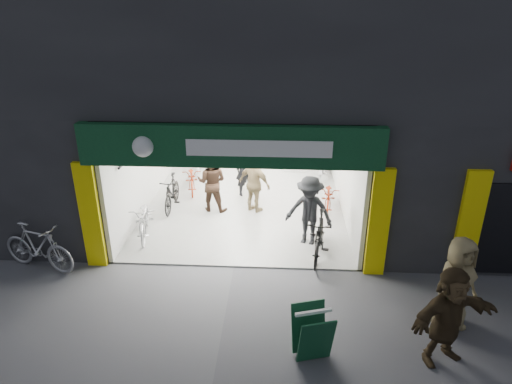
# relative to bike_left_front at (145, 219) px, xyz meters

# --- Properties ---
(ground) EXTENTS (60.00, 60.00, 0.00)m
(ground) POSITION_rel_bike_left_front_xyz_m (2.50, -1.44, -0.48)
(ground) COLOR #56565B
(ground) RESTS_ON ground
(building) EXTENTS (17.00, 10.27, 8.00)m
(building) POSITION_rel_bike_left_front_xyz_m (3.41, 3.55, 3.83)
(building) COLOR #232326
(building) RESTS_ON ground
(bike_left_front) EXTENTS (1.00, 1.92, 0.96)m
(bike_left_front) POSITION_rel_bike_left_front_xyz_m (0.00, 0.00, 0.00)
(bike_left_front) COLOR #B6B7BB
(bike_left_front) RESTS_ON ground
(bike_left_midfront) EXTENTS (0.50, 1.72, 1.03)m
(bike_left_midfront) POSITION_rel_bike_left_front_xyz_m (0.35, 1.66, 0.04)
(bike_left_midfront) COLOR black
(bike_left_midfront) RESTS_ON ground
(bike_left_midback) EXTENTS (0.88, 1.71, 0.85)m
(bike_left_midback) POSITION_rel_bike_left_front_xyz_m (0.70, 3.00, -0.05)
(bike_left_midback) COLOR #94290D
(bike_left_midback) RESTS_ON ground
(bike_left_back) EXTENTS (0.54, 1.85, 1.11)m
(bike_left_back) POSITION_rel_bike_left_front_xyz_m (0.70, 4.58, 0.07)
(bike_left_back) COLOR silver
(bike_left_back) RESTS_ON ground
(bike_right_front) EXTENTS (0.85, 1.95, 1.14)m
(bike_right_front) POSITION_rel_bike_left_front_xyz_m (4.53, -0.84, 0.09)
(bike_right_front) COLOR black
(bike_right_front) RESTS_ON ground
(bike_right_mid) EXTENTS (0.77, 1.71, 0.87)m
(bike_right_mid) POSITION_rel_bike_left_front_xyz_m (5.00, 1.79, -0.05)
(bike_right_mid) COLOR maroon
(bike_right_mid) RESTS_ON ground
(bike_right_back) EXTENTS (0.85, 1.85, 1.08)m
(bike_right_back) POSITION_rel_bike_left_front_xyz_m (4.99, 4.27, 0.06)
(bike_right_back) COLOR #B6B6BB
(bike_right_back) RESTS_ON ground
(parked_bike) EXTENTS (2.04, 1.10, 1.18)m
(parked_bike) POSITION_rel_bike_left_front_xyz_m (-2.00, -1.74, 0.11)
(parked_bike) COLOR #B9B9BE
(parked_bike) RESTS_ON ground
(customer_a) EXTENTS (0.82, 0.68, 1.93)m
(customer_a) POSITION_rel_bike_left_front_xyz_m (2.50, 2.72, 0.48)
(customer_a) COLOR black
(customer_a) RESTS_ON ground
(customer_b) EXTENTS (0.97, 0.81, 1.83)m
(customer_b) POSITION_rel_bike_left_front_xyz_m (1.57, 1.60, 0.43)
(customer_b) COLOR #332117
(customer_b) RESTS_ON ground
(customer_c) EXTENTS (1.36, 1.02, 1.87)m
(customer_c) POSITION_rel_bike_left_front_xyz_m (4.30, -0.22, 0.45)
(customer_c) COLOR black
(customer_c) RESTS_ON ground
(customer_d) EXTENTS (1.12, 0.94, 1.80)m
(customer_d) POSITION_rel_bike_left_front_xyz_m (2.82, 1.55, 0.42)
(customer_d) COLOR #937D55
(customer_d) RESTS_ON ground
(pedestrian_near) EXTENTS (1.12, 0.96, 1.93)m
(pedestrian_near) POSITION_rel_bike_left_front_xyz_m (6.88, -3.24, 0.48)
(pedestrian_near) COLOR olive
(pedestrian_near) RESTS_ON ground
(pedestrian_far) EXTENTS (1.80, 1.20, 1.86)m
(pedestrian_far) POSITION_rel_bike_left_front_xyz_m (6.46, -4.14, 0.45)
(pedestrian_far) COLOR #3B2D1A
(pedestrian_far) RESTS_ON ground
(sandwich_board) EXTENTS (0.77, 0.78, 0.96)m
(sandwich_board) POSITION_rel_bike_left_front_xyz_m (4.17, -4.22, 0.05)
(sandwich_board) COLOR #0F3E24
(sandwich_board) RESTS_ON ground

